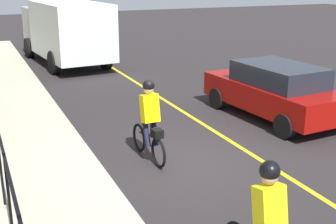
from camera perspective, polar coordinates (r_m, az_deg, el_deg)
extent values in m
plane|color=#282425|center=(10.10, 2.09, -6.28)|extent=(80.00, 80.00, 0.00)
cube|color=yellow|center=(10.84, 9.77, -4.83)|extent=(36.00, 0.12, 0.01)
cube|color=#B3B199|center=(9.24, -17.51, -8.92)|extent=(40.00, 3.20, 0.15)
cylinder|color=black|center=(6.66, -19.12, -11.24)|extent=(0.04, 0.04, 1.60)
cylinder|color=black|center=(8.22, -20.23, -5.84)|extent=(0.04, 0.04, 1.60)
torus|color=black|center=(10.62, -3.62, -3.19)|extent=(0.66, 0.09, 0.66)
torus|color=black|center=(9.73, -1.20, -5.11)|extent=(0.66, 0.09, 0.66)
cube|color=black|center=(10.08, -2.48, -2.78)|extent=(0.93, 0.08, 0.24)
cylinder|color=black|center=(9.90, -2.14, -2.23)|extent=(0.03, 0.03, 0.35)
cube|color=#F5E206|center=(9.80, -2.29, 0.48)|extent=(0.36, 0.38, 0.63)
sphere|color=tan|center=(9.73, -2.44, 2.92)|extent=(0.22, 0.22, 0.22)
sphere|color=black|center=(9.72, -2.45, 3.32)|extent=(0.26, 0.26, 0.26)
cylinder|color=#191E38|center=(9.91, -2.74, -2.53)|extent=(0.34, 0.14, 0.65)
cylinder|color=#191E38|center=(9.99, -1.69, -2.37)|extent=(0.34, 0.14, 0.65)
cube|color=black|center=(9.62, -1.34, -2.69)|extent=(0.25, 0.21, 0.18)
cube|color=yellow|center=(5.89, 12.58, -11.69)|extent=(0.36, 0.38, 0.63)
sphere|color=tan|center=(5.74, 12.54, -7.80)|extent=(0.22, 0.22, 0.22)
sphere|color=black|center=(5.71, 12.59, -7.16)|extent=(0.26, 0.26, 0.26)
cube|color=#950D09|center=(13.26, 12.93, 2.08)|extent=(4.52, 2.13, 0.70)
cube|color=#1E232D|center=(12.97, 13.68, 4.56)|extent=(2.58, 1.77, 0.56)
cylinder|color=black|center=(13.99, 6.21, 1.71)|extent=(0.65, 0.27, 0.64)
cylinder|color=black|center=(14.99, 11.61, 2.49)|extent=(0.65, 0.27, 0.64)
cylinder|color=black|center=(11.75, 14.39, -1.75)|extent=(0.65, 0.27, 0.64)
cylinder|color=black|center=(12.92, 20.00, -0.55)|extent=(0.65, 0.27, 0.64)
cube|color=silver|center=(20.35, -12.03, 10.00)|extent=(4.97, 2.84, 2.30)
cube|color=silver|center=(23.64, -14.55, 10.28)|extent=(2.02, 2.37, 1.90)
cylinder|color=black|center=(23.37, -16.95, 7.66)|extent=(0.98, 0.39, 0.96)
cylinder|color=black|center=(23.94, -11.68, 8.25)|extent=(0.98, 0.39, 0.96)
cylinder|color=black|center=(19.21, -14.05, 5.99)|extent=(0.98, 0.39, 0.96)
cylinder|color=black|center=(19.89, -7.80, 6.71)|extent=(0.98, 0.39, 0.96)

